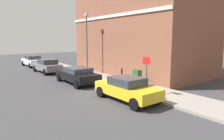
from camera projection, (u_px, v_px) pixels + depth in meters
name	position (u px, v px, depth m)	size (l,w,h in m)	color
ground	(114.00, 92.00, 13.29)	(80.00, 80.00, 0.00)	#38383A
sidewalk	(91.00, 75.00, 19.10)	(2.73, 30.00, 0.15)	gray
corner_building	(140.00, 34.00, 20.53)	(7.57, 13.43, 8.00)	brown
car_yellow	(127.00, 88.00, 11.40)	(1.83, 4.06, 1.36)	gold
car_black	(77.00, 75.00, 15.81)	(2.00, 4.37, 1.29)	black
car_grey	(47.00, 66.00, 20.86)	(1.91, 4.14, 1.42)	slate
car_white	(33.00, 61.00, 25.63)	(1.93, 4.18, 1.38)	silver
utility_cabinet	(137.00, 78.00, 14.41)	(0.46, 0.61, 1.15)	#1E4C28
bollard_near_cabinet	(122.00, 74.00, 15.91)	(0.14, 0.14, 1.04)	black
street_sign	(146.00, 70.00, 12.05)	(0.08, 0.60, 2.30)	#59595B
lamppost	(87.00, 41.00, 19.30)	(0.20, 0.44, 5.72)	#59595B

